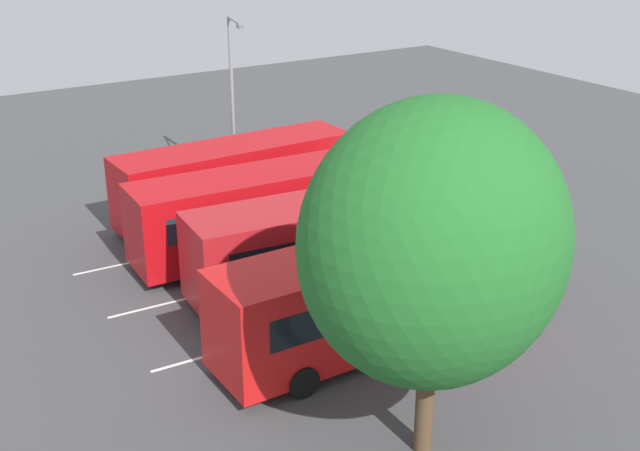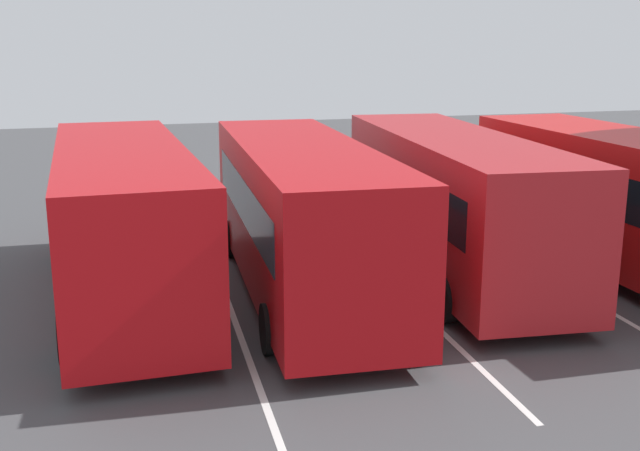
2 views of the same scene
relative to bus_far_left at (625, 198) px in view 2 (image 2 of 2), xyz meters
name	(u,v)px [view 2 (image 2 of 2)]	position (x,y,z in m)	size (l,w,h in m)	color
ground_plane	(390,282)	(0.60, 5.49, -1.74)	(67.45, 67.45, 0.00)	#424244
bus_far_left	(625,198)	(0.00, 0.00, 0.00)	(9.90, 2.70, 3.19)	red
bus_center_left	(452,198)	(1.07, 3.82, 0.00)	(10.07, 3.40, 3.19)	#AD191E
bus_center_right	(302,213)	(0.51, 7.52, 0.00)	(10.01, 3.09, 3.19)	#B70C11
bus_far_right	(124,216)	(1.17, 11.15, 0.00)	(9.95, 2.86, 3.19)	#B70C11
pedestrian	(266,185)	(7.99, 6.76, -0.81)	(0.35, 0.35, 1.59)	#232833
lane_stripe_outer_left	(536,269)	(0.60, 1.79, -1.74)	(13.58, 0.12, 0.01)	silver
lane_stripe_inner_left	(390,282)	(0.60, 5.49, -1.74)	(13.58, 0.12, 0.01)	silver
lane_stripe_inner_right	(226,297)	(0.60, 9.18, -1.74)	(13.58, 0.12, 0.01)	silver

